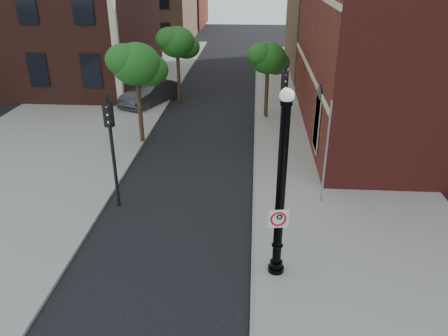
# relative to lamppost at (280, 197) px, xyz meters

# --- Properties ---
(ground) EXTENTS (120.00, 120.00, 0.00)m
(ground) POSITION_rel_lamppost_xyz_m (-2.78, -0.30, -2.80)
(ground) COLOR black
(ground) RESTS_ON ground
(sidewalk_right) EXTENTS (8.00, 60.00, 0.12)m
(sidewalk_right) POSITION_rel_lamppost_xyz_m (3.22, 9.70, -2.74)
(sidewalk_right) COLOR gray
(sidewalk_right) RESTS_ON ground
(sidewalk_left) EXTENTS (10.00, 50.00, 0.12)m
(sidewalk_left) POSITION_rel_lamppost_xyz_m (-11.78, 17.70, -2.74)
(sidewalk_left) COLOR gray
(sidewalk_left) RESTS_ON ground
(curb_edge) EXTENTS (0.10, 60.00, 0.14)m
(curb_edge) POSITION_rel_lamppost_xyz_m (-0.73, 9.70, -2.73)
(curb_edge) COLOR gray
(curb_edge) RESTS_ON ground
(lamppost) EXTENTS (0.51, 0.51, 6.06)m
(lamppost) POSITION_rel_lamppost_xyz_m (0.00, 0.00, 0.00)
(lamppost) COLOR black
(lamppost) RESTS_ON ground
(no_parking_sign) EXTENTS (0.61, 0.15, 0.61)m
(no_parking_sign) POSITION_rel_lamppost_xyz_m (-0.03, -0.15, -0.64)
(no_parking_sign) COLOR white
(no_parking_sign) RESTS_ON ground
(parked_car) EXTENTS (3.59, 5.18, 1.62)m
(parked_car) POSITION_rel_lamppost_xyz_m (-8.04, 17.65, -1.99)
(parked_car) COLOR #313136
(parked_car) RESTS_ON ground
(traffic_signal_left) EXTENTS (0.38, 0.41, 4.69)m
(traffic_signal_left) POSITION_rel_lamppost_xyz_m (-6.23, 3.86, 0.36)
(traffic_signal_left) COLOR black
(traffic_signal_left) RESTS_ON ground
(traffic_signal_right) EXTENTS (0.36, 0.41, 4.68)m
(traffic_signal_right) POSITION_rel_lamppost_xyz_m (0.57, 9.26, 0.35)
(traffic_signal_right) COLOR black
(traffic_signal_right) RESTS_ON ground
(utility_pole) EXTENTS (0.09, 0.09, 4.39)m
(utility_pole) POSITION_rel_lamppost_xyz_m (2.02, 4.62, -0.61)
(utility_pole) COLOR #999999
(utility_pole) RESTS_ON ground
(street_tree_a) EXTENTS (2.98, 2.70, 5.37)m
(street_tree_a) POSITION_rel_lamppost_xyz_m (-6.86, 10.69, 1.44)
(street_tree_a) COLOR #322214
(street_tree_a) RESTS_ON ground
(street_tree_b) EXTENTS (2.85, 2.57, 5.13)m
(street_tree_b) POSITION_rel_lamppost_xyz_m (-6.07, 18.41, 1.24)
(street_tree_b) COLOR #322214
(street_tree_b) RESTS_ON ground
(street_tree_c) EXTENTS (2.61, 2.36, 4.70)m
(street_tree_c) POSITION_rel_lamppost_xyz_m (-0.07, 15.33, 0.91)
(street_tree_c) COLOR #322214
(street_tree_c) RESTS_ON ground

